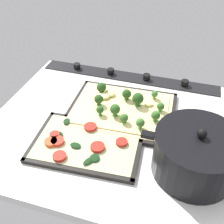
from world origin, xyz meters
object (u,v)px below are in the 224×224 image
baking_tray_back (87,144)px  cooking_pot (196,154)px  veggie_pizza_back (85,143)px  broccoli_pizza (122,107)px  baking_tray_front (122,111)px

baking_tray_back → cooking_pot: cooking_pot is taller
veggie_pizza_back → cooking_pot: cooking_pot is taller
cooking_pot → baking_tray_back: bearing=-0.3°
cooking_pot → veggie_pizza_back: bearing=0.2°
baking_tray_back → cooking_pot: 30.50cm
baking_tray_back → broccoli_pizza: bearing=-107.1°
baking_tray_front → veggie_pizza_back: 19.25cm
baking_tray_front → baking_tray_back: same height
baking_tray_front → veggie_pizza_back: bearing=71.4°
baking_tray_front → veggie_pizza_back: veggie_pizza_back is taller
baking_tray_front → cooking_pot: cooking_pot is taller
baking_tray_front → broccoli_pizza: size_ratio=1.07×
veggie_pizza_back → cooking_pot: 30.87cm
veggie_pizza_back → baking_tray_front: bearing=-108.6°
broccoli_pizza → veggie_pizza_back: bearing=71.7°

